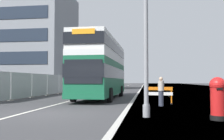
# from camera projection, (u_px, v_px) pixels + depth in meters

# --- Properties ---
(ground) EXTENTS (140.00, 280.00, 0.10)m
(ground) POSITION_uv_depth(u_px,v_px,m) (63.00, 115.00, 10.99)
(ground) COLOR #38383A
(double_decker_bus) EXTENTS (2.96, 11.56, 4.74)m
(double_decker_bus) POSITION_uv_depth(u_px,v_px,m) (101.00, 68.00, 20.53)
(double_decker_bus) COLOR #145638
(double_decker_bus) RESTS_ON ground
(lamppost_foreground) EXTENTS (0.29, 0.70, 9.03)m
(lamppost_foreground) POSITION_uv_depth(u_px,v_px,m) (146.00, 12.00, 10.13)
(lamppost_foreground) COLOR gray
(lamppost_foreground) RESTS_ON ground
(red_pillar_postbox) EXTENTS (0.58, 0.58, 1.60)m
(red_pillar_postbox) POSITION_uv_depth(u_px,v_px,m) (218.00, 96.00, 9.23)
(red_pillar_postbox) COLOR black
(red_pillar_postbox) RESTS_ON ground
(roadworks_barrier) EXTENTS (1.64, 0.65, 1.07)m
(roadworks_barrier) POSITION_uv_depth(u_px,v_px,m) (159.00, 94.00, 15.54)
(roadworks_barrier) COLOR orange
(roadworks_barrier) RESTS_ON ground
(construction_site_fence) EXTENTS (0.44, 27.40, 2.16)m
(construction_site_fence) POSITION_uv_depth(u_px,v_px,m) (59.00, 84.00, 28.32)
(construction_site_fence) COLOR #A8AAAD
(construction_site_fence) RESTS_ON ground
(car_oncoming_near) EXTENTS (2.06, 4.52, 2.20)m
(car_oncoming_near) POSITION_uv_depth(u_px,v_px,m) (101.00, 83.00, 40.59)
(car_oncoming_near) COLOR gray
(car_oncoming_near) RESTS_ON ground
(car_receding_mid) EXTENTS (2.09, 4.58, 1.95)m
(car_receding_mid) POSITION_uv_depth(u_px,v_px,m) (106.00, 83.00, 49.99)
(car_receding_mid) COLOR slate
(car_receding_mid) RESTS_ON ground
(car_receding_far) EXTENTS (2.03, 3.82, 2.06)m
(car_receding_far) POSITION_uv_depth(u_px,v_px,m) (113.00, 83.00, 56.38)
(car_receding_far) COLOR maroon
(car_receding_far) RESTS_ON ground
(car_far_side) EXTENTS (2.09, 4.32, 2.19)m
(car_far_side) POSITION_uv_depth(u_px,v_px,m) (120.00, 82.00, 64.99)
(car_far_side) COLOR navy
(car_far_side) RESTS_ON ground
(bare_tree_far_verge_near) EXTENTS (2.49, 3.19, 4.78)m
(bare_tree_far_verge_near) POSITION_uv_depth(u_px,v_px,m) (53.00, 75.00, 48.58)
(bare_tree_far_verge_near) COLOR #4C3D2D
(bare_tree_far_verge_near) RESTS_ON ground
(pedestrian_at_kerb) EXTENTS (0.34, 0.34, 1.68)m
(pedestrian_at_kerb) POSITION_uv_depth(u_px,v_px,m) (161.00, 91.00, 14.30)
(pedestrian_at_kerb) COLOR #2D3342
(pedestrian_at_kerb) RESTS_ON ground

